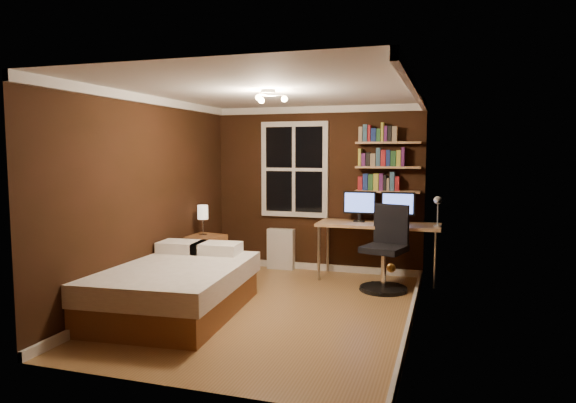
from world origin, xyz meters
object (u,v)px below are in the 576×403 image
(nightstand, at_px, (203,257))
(monitor_right, at_px, (398,208))
(bed, at_px, (175,287))
(office_chair, at_px, (386,257))
(radiator, at_px, (281,249))
(desk, at_px, (378,227))
(bedside_lamp, at_px, (203,220))
(desk_lamp, at_px, (438,211))
(monitor_left, at_px, (359,206))

(nightstand, distance_m, monitor_right, 2.86)
(bed, relative_size, office_chair, 1.89)
(office_chair, bearing_deg, nightstand, -159.28)
(radiator, distance_m, desk, 1.61)
(desk, relative_size, monitor_right, 3.62)
(bedside_lamp, distance_m, monitor_right, 2.77)
(desk_lamp, bearing_deg, monitor_left, 168.12)
(monitor_left, height_order, desk_lamp, monitor_left)
(desk, height_order, desk_lamp, desk_lamp)
(bedside_lamp, xyz_separation_m, radiator, (0.87, 0.93, -0.53))
(monitor_right, distance_m, office_chair, 0.85)
(radiator, height_order, monitor_left, monitor_left)
(desk_lamp, distance_m, office_chair, 0.94)
(bed, xyz_separation_m, desk_lamp, (2.79, 2.07, 0.74))
(bedside_lamp, distance_m, desk_lamp, 3.25)
(bedside_lamp, relative_size, monitor_right, 0.92)
(desk_lamp, bearing_deg, monitor_right, 157.16)
(radiator, distance_m, monitor_left, 1.44)
(radiator, relative_size, desk, 0.37)
(radiator, bearing_deg, monitor_right, -4.54)
(bedside_lamp, relative_size, radiator, 0.69)
(bedside_lamp, xyz_separation_m, office_chair, (2.56, 0.19, -0.40))
(nightstand, distance_m, office_chair, 2.57)
(nightstand, relative_size, monitor_right, 1.33)
(office_chair, bearing_deg, monitor_left, 143.80)
(monitor_left, height_order, monitor_right, same)
(desk, xyz_separation_m, office_chair, (0.17, -0.52, -0.31))
(radiator, distance_m, office_chair, 1.86)
(desk, distance_m, desk_lamp, 0.86)
(monitor_right, distance_m, desk_lamp, 0.59)
(monitor_right, bearing_deg, radiator, 175.46)
(bed, xyz_separation_m, nightstand, (-0.41, 1.52, 0.02))
(bedside_lamp, distance_m, desk, 2.50)
(nightstand, height_order, desk_lamp, desk_lamp)
(nightstand, relative_size, radiator, 1.00)
(radiator, xyz_separation_m, office_chair, (1.70, -0.74, 0.13))
(nightstand, xyz_separation_m, desk_lamp, (3.20, 0.56, 0.72))
(radiator, height_order, monitor_right, monitor_right)
(desk, relative_size, monitor_left, 3.62)
(desk_lamp, bearing_deg, bed, -143.42)
(bedside_lamp, distance_m, monitor_left, 2.26)
(radiator, bearing_deg, nightstand, -132.98)
(radiator, bearing_deg, bed, -100.65)
(bed, xyz_separation_m, radiator, (0.46, 2.44, 0.02))
(monitor_left, bearing_deg, bedside_lamp, -159.52)
(bed, distance_m, monitor_left, 2.96)
(bed, relative_size, desk_lamp, 4.84)
(radiator, xyz_separation_m, monitor_left, (1.24, -0.14, 0.72))
(bed, distance_m, bedside_lamp, 1.66)
(office_chair, bearing_deg, bedside_lamp, -159.28)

